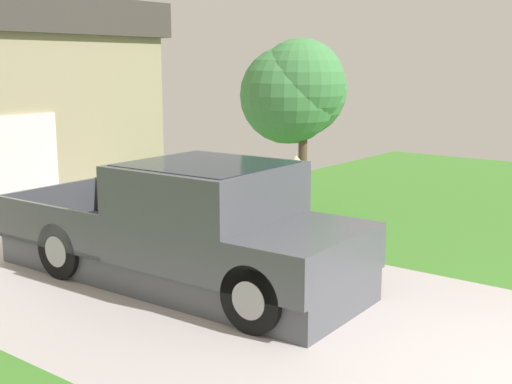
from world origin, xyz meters
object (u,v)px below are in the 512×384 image
Objects in this scene: person_with_hat at (295,203)px; handbag at (304,259)px; front_yard_tree at (296,90)px; pickup_truck at (199,232)px.

handbag is (-0.04, -0.19, -0.80)m from person_with_hat.
person_with_hat is 3.50× the size of handbag.
front_yard_tree is at bearing -138.87° from person_with_hat.
person_with_hat reaches higher than handbag.
pickup_truck is 4.69m from front_yard_tree.
pickup_truck is 1.59× the size of front_yard_tree.
front_yard_tree reaches higher than handbag.
handbag is at bearing -143.35° from front_yard_tree.
pickup_truck is at bearing -162.69° from front_yard_tree.
pickup_truck is 3.30× the size of person_with_hat.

